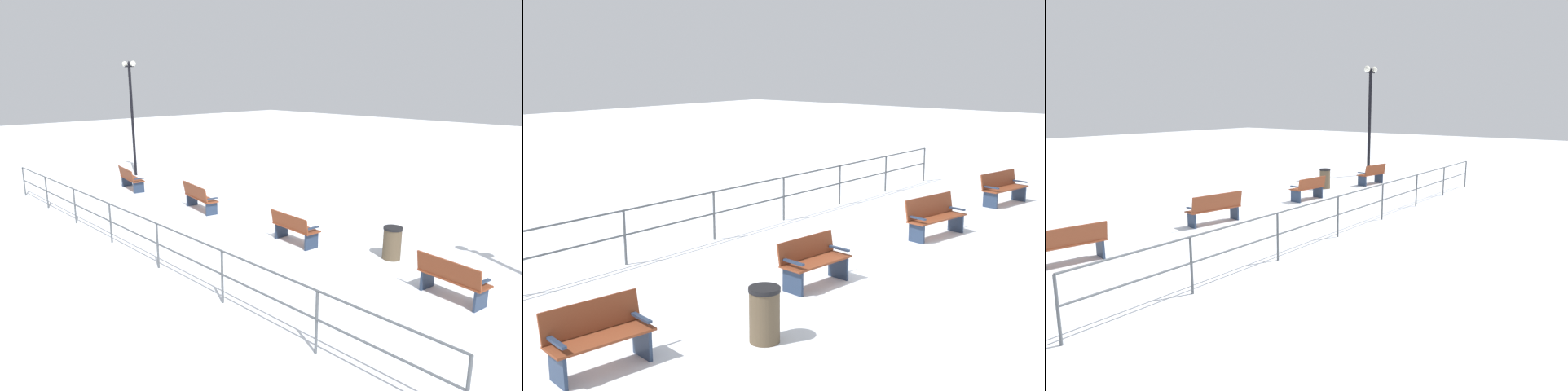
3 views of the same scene
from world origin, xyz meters
TOP-DOWN VIEW (x-y plane):
  - ground_plane at (0.00, 0.00)m, footprint 80.00×80.00m
  - bench_nearest at (-0.15, -6.71)m, footprint 0.71×1.46m
  - bench_second at (-0.03, -2.23)m, footprint 0.68×1.46m
  - bench_third at (0.03, 2.25)m, footprint 0.78×1.74m
  - bench_fourth at (-0.16, 6.73)m, footprint 0.81×1.73m
  - waterfront_railing at (-3.64, -0.00)m, footprint 0.05×17.18m
  - trash_bin at (0.94, -4.66)m, footprint 0.47×0.47m

SIDE VIEW (x-z plane):
  - ground_plane at x=0.00m, z-range 0.00..0.00m
  - trash_bin at x=0.94m, z-range 0.00..0.83m
  - bench_second at x=-0.03m, z-range 0.02..0.89m
  - bench_nearest at x=-0.15m, z-range 0.01..0.91m
  - bench_fourth at x=-0.16m, z-range 0.02..0.93m
  - bench_third at x=0.03m, z-range 0.02..0.95m
  - waterfront_railing at x=-3.64m, z-range 0.21..1.33m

